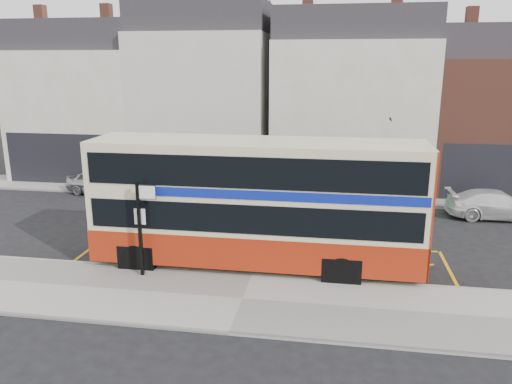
% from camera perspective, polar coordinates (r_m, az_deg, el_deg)
% --- Properties ---
extents(ground, '(120.00, 120.00, 0.00)m').
position_cam_1_polar(ground, '(18.23, -0.19, -9.24)').
color(ground, black).
rests_on(ground, ground).
extents(pavement, '(40.00, 4.00, 0.15)m').
position_cam_1_polar(pavement, '(16.15, -1.56, -12.27)').
color(pavement, '#989590').
rests_on(pavement, ground).
extents(kerb, '(40.00, 0.15, 0.15)m').
position_cam_1_polar(kerb, '(17.86, -0.39, -9.50)').
color(kerb, gray).
rests_on(kerb, ground).
extents(far_pavement, '(50.00, 3.00, 0.15)m').
position_cam_1_polar(far_pavement, '(28.52, 3.42, -0.18)').
color(far_pavement, '#989590').
rests_on(far_pavement, ground).
extents(road_markings, '(14.00, 3.40, 0.01)m').
position_cam_1_polar(road_markings, '(19.68, 0.58, -7.35)').
color(road_markings, '#DB9E0B').
rests_on(road_markings, ground).
extents(terrace_far_left, '(8.00, 8.01, 10.80)m').
position_cam_1_polar(terrace_far_left, '(35.45, -18.33, 9.84)').
color(terrace_far_left, '#BAB9A9').
rests_on(terrace_far_left, ground).
extents(terrace_left, '(8.00, 8.01, 11.80)m').
position_cam_1_polar(terrace_left, '(32.54, -5.55, 11.01)').
color(terrace_left, silver).
rests_on(terrace_left, ground).
extents(terrace_green_shop, '(9.00, 8.01, 11.30)m').
position_cam_1_polar(terrace_green_shop, '(31.51, 10.77, 10.24)').
color(terrace_green_shop, '#BAB9A9').
rests_on(terrace_green_shop, ground).
extents(terrace_right, '(9.00, 8.01, 10.30)m').
position_cam_1_polar(terrace_right, '(33.02, 26.69, 8.28)').
color(terrace_right, brown).
rests_on(terrace_right, ground).
extents(double_decker_bus, '(11.83, 2.75, 4.72)m').
position_cam_1_polar(double_decker_bus, '(17.96, 0.15, -1.18)').
color(double_decker_bus, beige).
rests_on(double_decker_bus, ground).
extents(bus_stop_post, '(0.83, 0.15, 3.34)m').
position_cam_1_polar(bus_stop_post, '(17.47, -12.97, -3.23)').
color(bus_stop_post, black).
rests_on(bus_stop_post, pavement).
extents(car_silver, '(4.44, 2.73, 1.41)m').
position_cam_1_polar(car_silver, '(29.71, -17.30, 1.03)').
color(car_silver, '#A5A6AA').
rests_on(car_silver, ground).
extents(car_grey, '(4.05, 1.55, 1.32)m').
position_cam_1_polar(car_grey, '(26.56, 0.11, 0.03)').
color(car_grey, '#393B40').
rests_on(car_grey, ground).
extents(car_white, '(4.73, 2.04, 1.36)m').
position_cam_1_polar(car_white, '(26.80, 25.81, -1.31)').
color(car_white, white).
rests_on(car_white, ground).
extents(street_tree_right, '(2.67, 2.67, 5.77)m').
position_cam_1_polar(street_tree_right, '(28.73, 15.28, 7.29)').
color(street_tree_right, '#2F2314').
rests_on(street_tree_right, ground).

